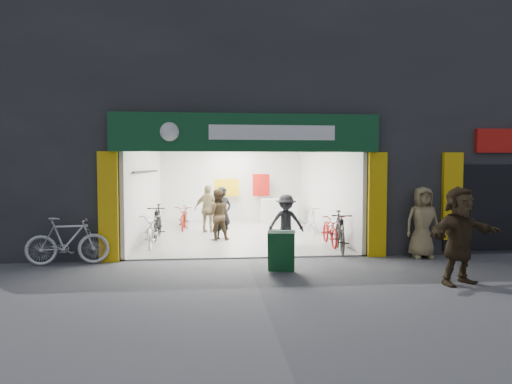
{
  "coord_description": "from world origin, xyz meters",
  "views": [
    {
      "loc": [
        -0.86,
        -10.98,
        2.24
      ],
      "look_at": [
        0.38,
        1.5,
        1.55
      ],
      "focal_mm": 32.0,
      "sensor_mm": 36.0,
      "label": 1
    }
  ],
  "objects": [
    {
      "name": "pedestrian_near",
      "position": [
        4.32,
        -0.3,
        0.88
      ],
      "size": [
        0.87,
        0.57,
        1.76
      ],
      "primitive_type": "imported",
      "rotation": [
        0.0,
        0.0,
        -0.01
      ],
      "color": "olive",
      "rests_on": "ground"
    },
    {
      "name": "ground",
      "position": [
        0.0,
        0.0,
        0.0
      ],
      "size": [
        60.0,
        60.0,
        0.0
      ],
      "primitive_type": "plane",
      "color": "#56565B",
      "rests_on": "ground"
    },
    {
      "name": "bike_left_midfront",
      "position": [
        -2.5,
        3.25,
        0.54
      ],
      "size": [
        0.51,
        1.79,
        1.08
      ],
      "primitive_type": "imported",
      "rotation": [
        0.0,
        0.0,
        0.0
      ],
      "color": "black",
      "rests_on": "ground"
    },
    {
      "name": "sandwich_board",
      "position": [
        0.63,
        -1.49,
        0.48
      ],
      "size": [
        0.66,
        0.67,
        0.86
      ],
      "rotation": [
        0.0,
        0.0,
        -0.2
      ],
      "color": "#0F3F1C",
      "rests_on": "ground"
    },
    {
      "name": "customer_a",
      "position": [
        -0.49,
        2.98,
        0.81
      ],
      "size": [
        0.71,
        0.67,
        1.63
      ],
      "primitive_type": "imported",
      "rotation": [
        0.0,
        0.0,
        0.65
      ],
      "color": "black",
      "rests_on": "ground"
    },
    {
      "name": "pedestrian_far",
      "position": [
        3.84,
        -2.8,
        0.94
      ],
      "size": [
        1.82,
        1.09,
        1.87
      ],
      "primitive_type": "imported",
      "rotation": [
        0.0,
        0.0,
        0.33
      ],
      "color": "#352818",
      "rests_on": "ground"
    },
    {
      "name": "parked_bike",
      "position": [
        -4.12,
        -0.3,
        0.55
      ],
      "size": [
        1.88,
        0.73,
        1.1
      ],
      "primitive_type": "imported",
      "rotation": [
        0.0,
        0.0,
        1.69
      ],
      "color": "silver",
      "rests_on": "ground"
    },
    {
      "name": "bike_right_back",
      "position": [
        2.47,
        3.88,
        0.48
      ],
      "size": [
        0.5,
        1.61,
        0.96
      ],
      "primitive_type": "imported",
      "rotation": [
        0.0,
        0.0,
        -0.03
      ],
      "color": "silver",
      "rests_on": "ground"
    },
    {
      "name": "bike_right_mid",
      "position": [
        2.5,
        1.55,
        0.45
      ],
      "size": [
        0.68,
        1.75,
        0.91
      ],
      "primitive_type": "imported",
      "rotation": [
        0.0,
        0.0,
        -0.05
      ],
      "color": "#990D0E",
      "rests_on": "ground"
    },
    {
      "name": "customer_c",
      "position": [
        1.17,
        1.21,
        0.74
      ],
      "size": [
        1.03,
        0.67,
        1.49
      ],
      "primitive_type": "imported",
      "rotation": [
        0.0,
        0.0,
        -0.13
      ],
      "color": "black",
      "rests_on": "ground"
    },
    {
      "name": "bike_left_midback",
      "position": [
        -1.8,
        5.17,
        0.44
      ],
      "size": [
        0.59,
        1.67,
        0.88
      ],
      "primitive_type": "imported",
      "rotation": [
        0.0,
        0.0,
        -0.0
      ],
      "color": "maroon",
      "rests_on": "ground"
    },
    {
      "name": "customer_d",
      "position": [
        -0.94,
        4.36,
        0.82
      ],
      "size": [
        1.03,
        0.64,
        1.64
      ],
      "primitive_type": "imported",
      "rotation": [
        0.0,
        0.0,
        2.87
      ],
      "color": "#8F7F53",
      "rests_on": "ground"
    },
    {
      "name": "building",
      "position": [
        0.91,
        4.99,
        4.31
      ],
      "size": [
        17.0,
        10.27,
        8.0
      ],
      "color": "#232326",
      "rests_on": "ground"
    },
    {
      "name": "bike_right_front",
      "position": [
        2.5,
        0.6,
        0.54
      ],
      "size": [
        0.8,
        1.87,
        1.09
      ],
      "primitive_type": "imported",
      "rotation": [
        0.0,
        0.0,
        -0.16
      ],
      "color": "black",
      "rests_on": "ground"
    },
    {
      "name": "bike_left_back",
      "position": [
        -1.8,
        5.98,
        0.51
      ],
      "size": [
        0.75,
        1.74,
        1.01
      ],
      "primitive_type": "imported",
      "rotation": [
        0.0,
        0.0,
        0.17
      ],
      "color": "silver",
      "rests_on": "ground"
    },
    {
      "name": "bike_left_front",
      "position": [
        -2.5,
        1.89,
        0.47
      ],
      "size": [
        0.74,
        1.82,
        0.94
      ],
      "primitive_type": "imported",
      "rotation": [
        0.0,
        0.0,
        0.06
      ],
      "color": "#B3B2B7",
      "rests_on": "ground"
    },
    {
      "name": "customer_b",
      "position": [
        -0.68,
        2.73,
        0.79
      ],
      "size": [
        0.82,
        0.67,
        1.57
      ],
      "primitive_type": "imported",
      "rotation": [
        0.0,
        0.0,
        3.24
      ],
      "color": "#3D2D1C",
      "rests_on": "ground"
    }
  ]
}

